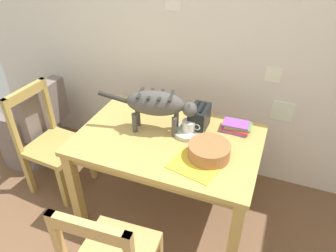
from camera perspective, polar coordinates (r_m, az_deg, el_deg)
wall_rear at (r=2.62m, az=5.28°, el=16.47°), size 4.37×0.11×2.50m
dining_table at (r=2.26m, az=-0.00°, el=-3.99°), size 1.27×0.84×0.74m
cat at (r=2.17m, az=-1.94°, el=3.89°), size 0.68×0.23×0.31m
saucer_bowl at (r=2.25m, az=3.73°, el=-1.03°), size 0.22×0.22×0.03m
coffee_mug at (r=2.22m, az=3.85°, el=0.06°), size 0.13×0.09×0.08m
magazine at (r=1.99m, az=4.80°, el=-7.08°), size 0.34×0.29×0.01m
book_stack at (r=2.31m, az=12.21°, el=-0.14°), size 0.21×0.14×0.06m
wicker_basket at (r=2.03m, az=7.40°, el=-4.45°), size 0.27×0.27×0.10m
toaster at (r=2.27m, az=5.65°, el=1.49°), size 0.12×0.20×0.18m
wooden_chair_near at (r=2.80m, az=-20.26°, el=-2.91°), size 0.45×0.45×0.93m
wicker_armchair at (r=3.34m, az=-23.19°, el=-0.86°), size 0.60×0.60×0.78m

